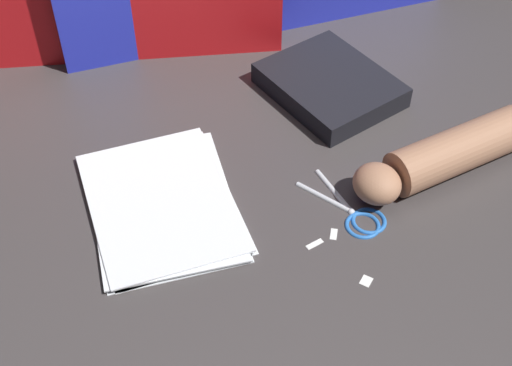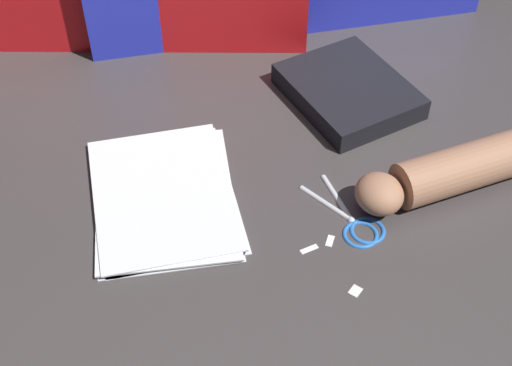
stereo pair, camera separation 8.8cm
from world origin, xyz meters
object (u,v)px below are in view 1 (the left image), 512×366
book_closed (330,85)px  hand_forearm (443,156)px  paper_stack (163,204)px  scissors (355,213)px

book_closed → hand_forearm: 0.27m
paper_stack → book_closed: (0.36, 0.19, 0.01)m
scissors → hand_forearm: size_ratio=0.50×
book_closed → hand_forearm: bearing=-67.9°
paper_stack → scissors: (0.29, -0.11, -0.00)m
paper_stack → book_closed: 0.41m
scissors → hand_forearm: 0.18m
paper_stack → hand_forearm: bearing=-7.1°
paper_stack → scissors: 0.31m
book_closed → scissors: 0.31m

